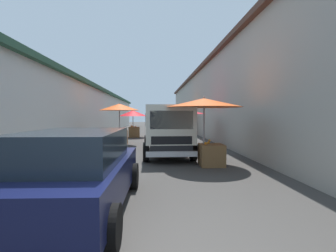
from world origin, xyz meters
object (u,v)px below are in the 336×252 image
at_px(fruit_stall_near_left, 120,112).
at_px(hatchback_car, 76,171).
at_px(fruit_stall_mid_lane, 181,113).
at_px(parked_scooter, 181,133).
at_px(fruit_stall_near_right, 205,112).
at_px(fruit_stall_far_left, 133,117).
at_px(fruit_stall_far_right, 182,114).
at_px(delivery_truck, 168,132).
at_px(vendor_by_crates, 179,129).

height_order(fruit_stall_near_left, hatchback_car, fruit_stall_near_left).
xyz_separation_m(fruit_stall_mid_lane, parked_scooter, (-4.77, 0.57, -1.41)).
xyz_separation_m(fruit_stall_near_left, fruit_stall_near_right, (-6.03, -3.71, -0.07)).
relative_size(fruit_stall_far_left, parked_scooter, 1.32).
bearing_deg(hatchback_car, fruit_stall_mid_lane, -12.17).
bearing_deg(fruit_stall_far_right, fruit_stall_near_left, 89.12).
xyz_separation_m(fruit_stall_near_left, fruit_stall_far_left, (4.88, -0.36, -0.30)).
xyz_separation_m(fruit_stall_far_left, fruit_stall_mid_lane, (2.72, -4.03, 0.27)).
bearing_deg(fruit_stall_far_left, delivery_truck, -167.17).
bearing_deg(fruit_stall_far_left, hatchback_car, -179.14).
distance_m(fruit_stall_mid_lane, parked_scooter, 5.00).
xyz_separation_m(vendor_by_crates, parked_scooter, (4.53, -0.59, -0.54)).
height_order(fruit_stall_far_left, hatchback_car, fruit_stall_far_left).
bearing_deg(fruit_stall_far_left, fruit_stall_far_right, -146.70).
xyz_separation_m(fruit_stall_far_right, fruit_stall_near_right, (-5.98, -0.11, 0.06)).
relative_size(fruit_stall_far_left, vendor_by_crates, 1.30).
xyz_separation_m(fruit_stall_near_left, parked_scooter, (2.84, -3.82, -1.44)).
relative_size(hatchback_car, parked_scooter, 2.36).
bearing_deg(fruit_stall_mid_lane, fruit_stall_near_right, 177.15).
height_order(delivery_truck, parked_scooter, delivery_truck).
bearing_deg(hatchback_car, fruit_stall_far_left, 0.86).
height_order(fruit_stall_near_right, fruit_stall_mid_lane, fruit_stall_mid_lane).
bearing_deg(hatchback_car, fruit_stall_near_left, 3.33).
distance_m(fruit_stall_near_left, vendor_by_crates, 3.75).
height_order(fruit_stall_far_right, parked_scooter, fruit_stall_far_right).
distance_m(fruit_stall_near_left, fruit_stall_far_left, 4.91).
distance_m(fruit_stall_near_left, parked_scooter, 4.97).
height_order(fruit_stall_near_left, parked_scooter, fruit_stall_near_left).
bearing_deg(fruit_stall_far_left, fruit_stall_near_right, -162.93).
bearing_deg(fruit_stall_near_right, fruit_stall_far_left, 17.07).
bearing_deg(parked_scooter, fruit_stall_far_right, 175.75).
bearing_deg(fruit_stall_far_right, delivery_truck, 166.71).
bearing_deg(fruit_stall_mid_lane, vendor_by_crates, 172.85).
bearing_deg(delivery_truck, fruit_stall_near_left, 28.65).
xyz_separation_m(fruit_stall_near_left, hatchback_car, (-10.05, -0.58, -1.15)).
bearing_deg(fruit_stall_near_right, delivery_truck, 40.12).
distance_m(fruit_stall_near_left, fruit_stall_far_right, 3.61).
relative_size(fruit_stall_far_right, vendor_by_crates, 1.62).
height_order(vendor_by_crates, parked_scooter, vendor_by_crates).
relative_size(fruit_stall_near_left, parked_scooter, 1.46).
bearing_deg(hatchback_car, parked_scooter, -14.09).
relative_size(fruit_stall_far_left, fruit_stall_near_right, 0.84).
bearing_deg(delivery_truck, vendor_by_crates, -13.43).
distance_m(fruit_stall_far_right, delivery_truck, 4.75).
relative_size(fruit_stall_far_right, fruit_stall_near_right, 1.04).
xyz_separation_m(hatchback_car, vendor_by_crates, (8.36, -2.64, 0.25)).
relative_size(vendor_by_crates, parked_scooter, 1.01).
height_order(fruit_stall_far_left, fruit_stall_mid_lane, fruit_stall_mid_lane).
bearing_deg(fruit_stall_far_right, vendor_by_crates, 166.96).
bearing_deg(parked_scooter, fruit_stall_far_left, 59.43).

